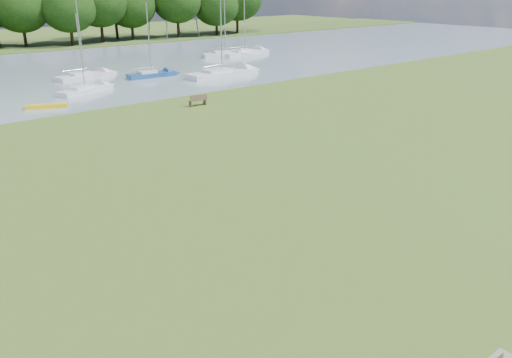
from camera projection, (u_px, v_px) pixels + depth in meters
ground at (192, 219)px, 21.45m from camera, size 220.00×220.00×0.00m
riverbank_bench at (198, 100)px, 41.34m from camera, size 1.57×0.63×0.94m
kayak at (46, 106)px, 40.46m from camera, size 3.26×1.95×0.32m
sailboat_1 at (151, 73)px, 53.89m from camera, size 5.37×1.71×7.64m
sailboat_5 at (225, 53)px, 68.96m from camera, size 6.75×3.62×9.31m
sailboat_6 at (84, 88)px, 46.16m from camera, size 5.76×3.48×7.00m
sailboat_7 at (221, 72)px, 54.41m from camera, size 8.36×2.55×9.57m
sailboat_8 at (244, 51)px, 70.78m from camera, size 7.96×3.01×9.23m
sailboat_9 at (84, 74)px, 53.11m from camera, size 6.42×2.84×7.91m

